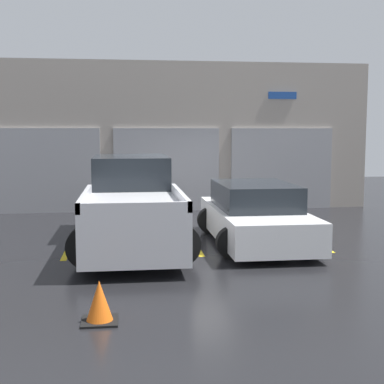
% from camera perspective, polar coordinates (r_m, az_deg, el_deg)
% --- Properties ---
extents(ground_plane, '(28.00, 28.00, 0.00)m').
position_cam_1_polar(ground_plane, '(13.71, -0.86, -3.79)').
color(ground_plane, black).
extents(shophouse_building, '(12.45, 0.68, 4.58)m').
position_cam_1_polar(shophouse_building, '(16.76, -2.15, 5.75)').
color(shophouse_building, '#9E9389').
rests_on(shophouse_building, ground).
extents(pickup_truck, '(2.43, 5.55, 1.87)m').
position_cam_1_polar(pickup_truck, '(11.71, -6.41, -1.33)').
color(pickup_truck, silver).
rests_on(pickup_truck, ground).
extents(sedan_white, '(2.20, 4.27, 1.32)m').
position_cam_1_polar(sedan_white, '(11.77, 6.76, -2.51)').
color(sedan_white, white).
rests_on(sedan_white, ground).
extents(parking_stripe_far_left, '(0.12, 2.20, 0.01)m').
position_cam_1_polar(parking_stripe_far_left, '(11.58, -12.99, -5.86)').
color(parking_stripe_far_left, gold).
rests_on(parking_stripe_far_left, ground).
extents(parking_stripe_left, '(0.12, 2.20, 0.01)m').
position_cam_1_polar(parking_stripe_left, '(11.61, 0.31, -5.66)').
color(parking_stripe_left, gold).
rests_on(parking_stripe_left, ground).
extents(parking_stripe_centre, '(0.12, 2.20, 0.01)m').
position_cam_1_polar(parking_stripe_centre, '(12.24, 12.86, -5.19)').
color(parking_stripe_centre, gold).
rests_on(parking_stripe_centre, ground).
extents(traffic_cone, '(0.47, 0.47, 0.55)m').
position_cam_1_polar(traffic_cone, '(7.11, -9.84, -11.59)').
color(traffic_cone, black).
rests_on(traffic_cone, ground).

